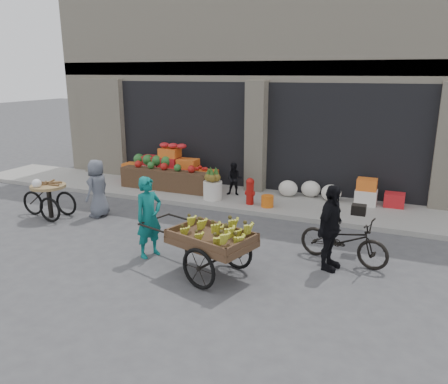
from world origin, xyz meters
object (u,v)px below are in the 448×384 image
at_px(tricycle_cart, 49,196).
at_px(bicycle, 344,240).
at_px(orange_bucket, 267,201).
at_px(vendor_woman, 149,217).
at_px(pineapple_bin, 213,190).
at_px(fire_hydrant, 250,190).
at_px(seated_person, 234,179).
at_px(cyclist, 330,228).
at_px(vendor_grey, 98,188).
at_px(banana_cart, 209,236).

distance_m(tricycle_cart, bicycle, 7.08).
xyz_separation_m(orange_bucket, vendor_woman, (-1.26, -3.62, 0.53)).
bearing_deg(tricycle_cart, pineapple_bin, 38.80).
xyz_separation_m(pineapple_bin, fire_hydrant, (1.10, -0.05, 0.13)).
xyz_separation_m(seated_person, vendor_woman, (-0.06, -4.32, 0.21)).
height_order(tricycle_cart, cyclist, cyclist).
xyz_separation_m(tricycle_cart, cyclist, (6.88, -0.26, 0.23)).
height_order(seated_person, vendor_grey, vendor_grey).
distance_m(fire_hydrant, vendor_grey, 3.88).
bearing_deg(pineapple_bin, orange_bucket, -3.58).
distance_m(vendor_woman, vendor_grey, 2.96).
relative_size(pineapple_bin, vendor_woman, 0.33).
height_order(seated_person, vendor_woman, vendor_woman).
distance_m(seated_person, bicycle, 4.68).
height_order(fire_hydrant, orange_bucket, fire_hydrant).
relative_size(banana_cart, tricycle_cart, 1.82).
xyz_separation_m(bicycle, cyclist, (-0.20, -0.40, 0.34)).
bearing_deg(cyclist, orange_bucket, 48.56).
bearing_deg(tricycle_cart, cyclist, -3.23).
height_order(vendor_grey, bicycle, vendor_grey).
height_order(orange_bucket, seated_person, seated_person).
distance_m(orange_bucket, vendor_grey, 4.30).
relative_size(banana_cart, vendor_woman, 1.62).
relative_size(pineapple_bin, banana_cart, 0.20).
bearing_deg(pineapple_bin, vendor_grey, -135.47).
bearing_deg(banana_cart, orange_bucket, 108.80).
height_order(vendor_woman, vendor_grey, vendor_woman).
xyz_separation_m(orange_bucket, tricycle_cart, (-4.81, -2.58, 0.30)).
height_order(orange_bucket, cyclist, cyclist).
bearing_deg(cyclist, bicycle, -14.01).
distance_m(pineapple_bin, orange_bucket, 1.61).
bearing_deg(fire_hydrant, pineapple_bin, 177.40).
height_order(orange_bucket, vendor_woman, vendor_woman).
bearing_deg(orange_bucket, cyclist, -53.99).
bearing_deg(fire_hydrant, vendor_woman, -101.75).
bearing_deg(vendor_grey, banana_cart, 64.34).
height_order(fire_hydrant, tricycle_cart, tricycle_cart).
xyz_separation_m(fire_hydrant, vendor_woman, (-0.76, -3.67, 0.30)).
bearing_deg(banana_cart, fire_hydrant, 115.89).
bearing_deg(vendor_woman, vendor_grey, 78.57).
bearing_deg(tricycle_cart, vendor_grey, 26.76).
relative_size(orange_bucket, bicycle, 0.19).
height_order(tricycle_cart, vendor_grey, vendor_grey).
bearing_deg(fire_hydrant, bicycle, -42.03).
bearing_deg(banana_cart, vendor_grey, 170.63).
relative_size(orange_bucket, vendor_grey, 0.22).
xyz_separation_m(banana_cart, vendor_woman, (-1.42, 0.31, 0.06)).
bearing_deg(seated_person, vendor_grey, -143.22).
bearing_deg(vendor_grey, pineapple_bin, 134.68).
relative_size(seated_person, banana_cart, 0.36).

